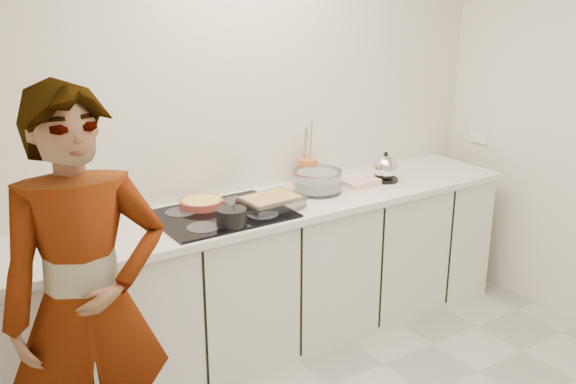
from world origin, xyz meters
TOP-DOWN VIEW (x-y plane):
  - wall_back at (0.00, 1.60)m, footprint 3.60×0.00m
  - base_cabinets at (0.00, 1.28)m, footprint 3.20×0.58m
  - countertop at (0.00, 1.28)m, footprint 3.24×0.64m
  - hob at (-0.35, 1.26)m, footprint 0.72×0.54m
  - tart_dish at (-0.39, 1.42)m, footprint 0.30×0.30m
  - saucepan at (-0.39, 1.07)m, footprint 0.19×0.19m
  - baking_dish at (-0.07, 1.20)m, footprint 0.35×0.27m
  - mixing_bowl at (0.34, 1.32)m, footprint 0.38×0.38m
  - tea_towel at (0.65, 1.29)m, footprint 0.24×0.18m
  - kettle at (0.84, 1.27)m, footprint 0.21×0.21m
  - utensil_crock at (0.39, 1.49)m, footprint 0.15×0.15m
  - cook at (-1.28, 0.63)m, footprint 0.71×0.52m

SIDE VIEW (x-z plane):
  - base_cabinets at x=0.00m, z-range 0.00..0.87m
  - countertop at x=0.00m, z-range 0.87..0.91m
  - cook at x=-1.28m, z-range 0.00..1.80m
  - hob at x=-0.35m, z-range 0.91..0.92m
  - tea_towel at x=0.65m, z-range 0.91..0.95m
  - tart_dish at x=-0.39m, z-range 0.93..0.97m
  - baking_dish at x=-0.07m, z-range 0.93..0.99m
  - saucepan at x=-0.39m, z-range 0.89..1.04m
  - mixing_bowl at x=0.34m, z-range 0.90..1.04m
  - utensil_crock at x=0.39m, z-range 0.91..1.07m
  - kettle at x=0.84m, z-range 0.89..1.09m
  - wall_back at x=0.00m, z-range 0.00..2.60m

